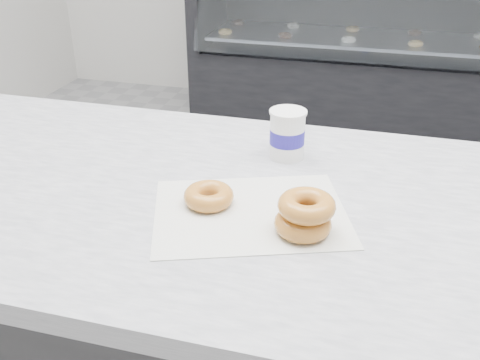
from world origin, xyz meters
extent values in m
plane|color=gray|center=(0.00, 0.00, 0.00)|extent=(5.00, 5.00, 0.00)
cube|color=silver|center=(0.00, -0.60, 0.88)|extent=(3.06, 0.76, 0.04)
cube|color=black|center=(0.00, 2.10, 0.25)|extent=(2.40, 0.70, 0.50)
cube|color=white|center=(0.00, 1.79, 0.88)|extent=(2.28, 0.16, 0.70)
cube|color=silver|center=(0.00, 2.10, 0.58)|extent=(2.20, 0.55, 0.02)
cube|color=silver|center=(-0.17, -0.66, 0.90)|extent=(0.41, 0.36, 0.00)
torus|color=orange|center=(-0.25, -0.65, 0.92)|extent=(0.11, 0.11, 0.03)
torus|color=orange|center=(-0.07, -0.70, 0.92)|extent=(0.10, 0.10, 0.03)
torus|color=orange|center=(-0.07, -0.69, 0.95)|extent=(0.14, 0.14, 0.03)
cylinder|color=white|center=(-0.16, -0.41, 0.95)|extent=(0.10, 0.10, 0.11)
cylinder|color=white|center=(-0.16, -0.41, 1.00)|extent=(0.08, 0.08, 0.01)
cylinder|color=#231A94|center=(-0.16, -0.41, 0.95)|extent=(0.10, 0.10, 0.03)
camera|label=1|loc=(0.02, -1.45, 1.40)|focal=40.00mm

